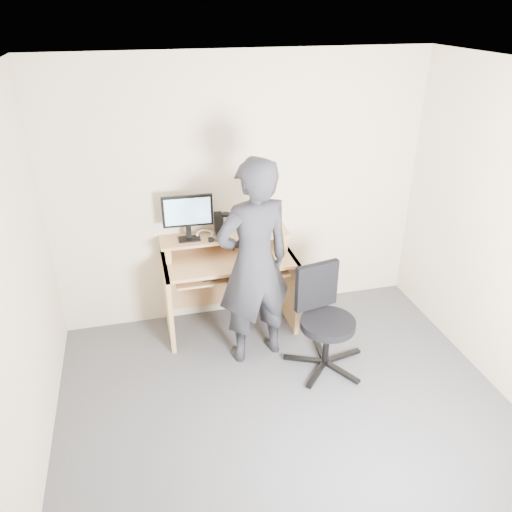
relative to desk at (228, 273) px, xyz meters
name	(u,v)px	position (x,y,z in m)	size (l,w,h in m)	color
ground	(296,432)	(0.20, -1.53, -0.55)	(3.50, 3.50, 0.00)	#57575C
back_wall	(242,193)	(0.20, 0.22, 0.70)	(3.50, 0.02, 2.50)	beige
ceiling	(315,77)	(0.20, -1.53, 1.95)	(3.50, 3.50, 0.02)	white
desk	(228,273)	(0.00, 0.00, 0.00)	(1.20, 0.60, 0.91)	tan
monitor	(188,214)	(-0.33, 0.05, 0.62)	(0.45, 0.13, 0.43)	black
external_drive	(219,224)	(-0.05, 0.11, 0.46)	(0.07, 0.13, 0.20)	black
travel_mug	(226,225)	(0.01, 0.09, 0.46)	(0.08, 0.08, 0.19)	silver
smartphone	(252,233)	(0.25, 0.04, 0.37)	(0.07, 0.13, 0.01)	black
charger	(211,240)	(-0.15, -0.03, 0.38)	(0.04, 0.04, 0.04)	black
headphones	(205,235)	(-0.19, 0.11, 0.37)	(0.16, 0.16, 0.02)	silver
keyboard	(225,271)	(-0.05, -0.17, 0.12)	(0.46, 0.18, 0.03)	black
mouse	(256,258)	(0.23, -0.18, 0.22)	(0.10, 0.06, 0.04)	black
office_chair	(324,315)	(0.67, -0.80, -0.06)	(0.70, 0.69, 0.89)	black
person	(254,264)	(0.12, -0.54, 0.36)	(0.66, 0.44, 1.82)	black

